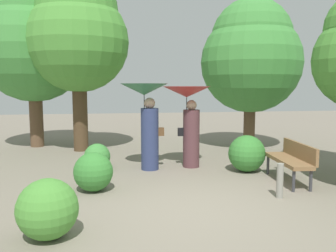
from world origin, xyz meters
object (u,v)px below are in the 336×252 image
at_px(tree_mid_left, 33,39).
at_px(park_bench, 292,158).
at_px(tree_near_right, 251,55).
at_px(path_marker_post, 280,181).
at_px(tree_near_left, 78,32).
at_px(person_right, 189,110).
at_px(person_left, 147,111).

bearing_deg(tree_mid_left, park_bench, -40.55).
height_order(tree_near_right, path_marker_post, tree_near_right).
height_order(tree_near_left, tree_near_right, tree_near_left).
bearing_deg(person_right, park_bench, -129.22).
xyz_separation_m(person_left, tree_mid_left, (-3.31, 3.74, 2.08)).
distance_m(person_right, path_marker_post, 3.05).
bearing_deg(tree_near_left, tree_near_right, -3.50).
bearing_deg(tree_near_right, person_right, -137.36).
xyz_separation_m(person_left, person_right, (1.04, 0.10, -0.00)).
distance_m(tree_near_left, path_marker_post, 7.37).
relative_size(park_bench, tree_mid_left, 0.28).
bearing_deg(path_marker_post, person_right, 113.17).
bearing_deg(path_marker_post, park_bench, 52.10).
bearing_deg(person_right, tree_near_right, -44.55).
distance_m(person_left, tree_mid_left, 5.41).
relative_size(person_right, tree_mid_left, 0.37).
bearing_deg(tree_near_left, person_right, -43.09).
distance_m(person_left, path_marker_post, 3.49).
relative_size(person_left, person_right, 1.03).
bearing_deg(tree_mid_left, person_left, -48.50).
bearing_deg(path_marker_post, tree_near_right, 74.11).
xyz_separation_m(tree_near_left, path_marker_post, (3.96, -5.28, -3.29)).
distance_m(person_right, tree_near_left, 4.47).
relative_size(park_bench, path_marker_post, 2.42).
bearing_deg(tree_mid_left, tree_near_left, -32.98).
distance_m(park_bench, tree_near_right, 4.75).
bearing_deg(person_right, tree_mid_left, 52.92).
relative_size(tree_near_right, tree_mid_left, 0.87).
height_order(person_left, person_right, person_left).
height_order(person_left, tree_near_left, tree_near_left).
bearing_deg(person_left, park_bench, -115.63).
height_order(tree_near_left, path_marker_post, tree_near_left).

